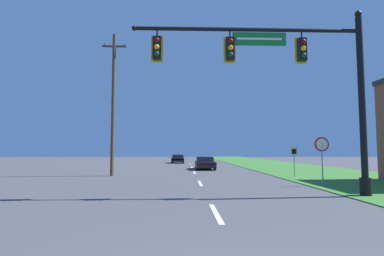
% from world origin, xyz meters
% --- Properties ---
extents(grass_verge_right, '(10.00, 110.00, 0.04)m').
position_xyz_m(grass_verge_right, '(10.50, 30.00, 0.02)').
color(grass_verge_right, '#38752D').
rests_on(grass_verge_right, ground).
extents(road_center_line, '(0.16, 34.80, 0.01)m').
position_xyz_m(road_center_line, '(0.00, 22.00, 0.01)').
color(road_center_line, silver).
rests_on(road_center_line, ground).
extents(signal_mast, '(9.70, 0.47, 7.68)m').
position_xyz_m(signal_mast, '(3.76, 9.04, 4.82)').
color(signal_mast, black).
rests_on(signal_mast, grass_verge_right).
extents(car_ahead, '(1.85, 4.65, 1.19)m').
position_xyz_m(car_ahead, '(1.19, 26.50, 0.61)').
color(car_ahead, black).
rests_on(car_ahead, ground).
extents(far_car, '(1.82, 4.42, 1.19)m').
position_xyz_m(far_car, '(-1.69, 41.15, 0.60)').
color(far_car, black).
rests_on(far_car, ground).
extents(stop_sign, '(0.76, 0.07, 2.50)m').
position_xyz_m(stop_sign, '(6.30, 12.51, 1.86)').
color(stop_sign, gray).
rests_on(stop_sign, grass_verge_right).
extents(route_sign_post, '(0.55, 0.06, 2.03)m').
position_xyz_m(route_sign_post, '(6.64, 17.37, 1.53)').
color(route_sign_post, gray).
rests_on(route_sign_post, grass_verge_right).
extents(utility_pole_near, '(1.80, 0.26, 10.53)m').
position_xyz_m(utility_pole_near, '(-6.13, 19.13, 5.43)').
color(utility_pole_near, '#4C3823').
rests_on(utility_pole_near, ground).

